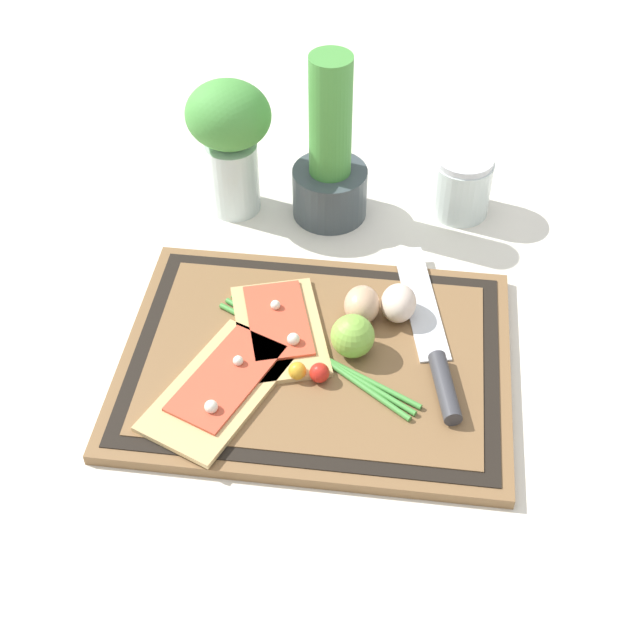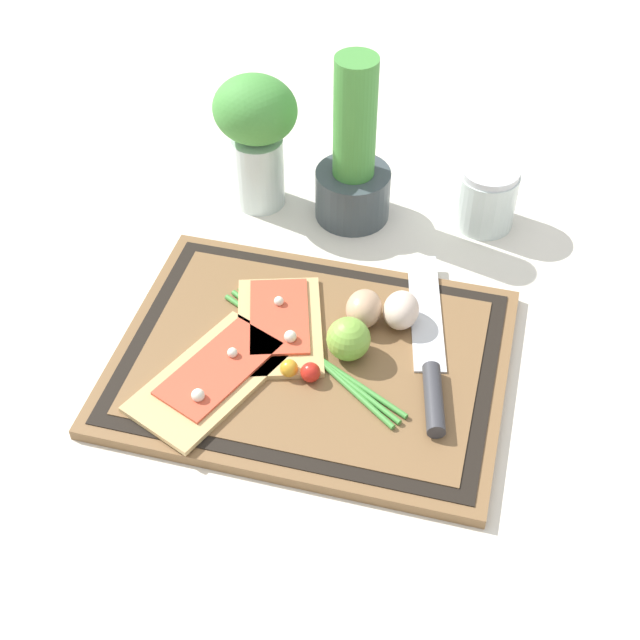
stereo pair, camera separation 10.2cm
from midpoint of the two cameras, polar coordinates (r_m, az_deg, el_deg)
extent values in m
plane|color=silver|center=(1.12, 2.02, -3.00)|extent=(6.00, 6.00, 0.00)
cube|color=brown|center=(1.11, 2.03, -2.74)|extent=(0.48, 0.37, 0.02)
cube|color=black|center=(1.11, 2.04, -2.45)|extent=(0.45, 0.34, 0.00)
cube|color=brown|center=(1.11, 2.05, -2.40)|extent=(0.41, 0.30, 0.00)
cube|color=tan|center=(1.08, -4.32, -3.89)|extent=(0.18, 0.23, 0.01)
cube|color=#D14C33|center=(1.08, -3.81, -3.22)|extent=(0.13, 0.17, 0.00)
sphere|color=silver|center=(1.05, -5.06, -4.95)|extent=(0.02, 0.02, 0.02)
sphere|color=silver|center=(1.09, -2.97, -2.22)|extent=(0.01, 0.01, 0.01)
cube|color=tan|center=(1.13, -0.04, -0.53)|extent=(0.15, 0.20, 0.01)
cube|color=#D14C33|center=(1.14, -0.07, 0.13)|extent=(0.11, 0.15, 0.00)
sphere|color=silver|center=(1.10, 0.73, -1.18)|extent=(0.02, 0.02, 0.02)
sphere|color=silver|center=(1.15, -0.12, 1.10)|extent=(0.01, 0.01, 0.01)
cube|color=silver|center=(1.17, 9.26, 0.48)|extent=(0.09, 0.22, 0.00)
cylinder|color=#38383D|center=(1.06, 10.04, -5.13)|extent=(0.04, 0.10, 0.02)
ellipsoid|color=tan|center=(1.13, 5.40, 0.61)|extent=(0.05, 0.06, 0.05)
ellipsoid|color=beige|center=(1.14, 7.77, 0.51)|extent=(0.05, 0.06, 0.05)
sphere|color=#7FB742|center=(1.09, 4.51, -1.34)|extent=(0.05, 0.05, 0.05)
sphere|color=red|center=(1.07, 2.11, -3.50)|extent=(0.02, 0.02, 0.02)
sphere|color=gold|center=(1.08, 0.72, -3.24)|extent=(0.02, 0.02, 0.02)
cylinder|color=#47933D|center=(1.11, 2.02, -2.09)|extent=(0.25, 0.18, 0.01)
cylinder|color=#47933D|center=(1.11, 2.02, -2.09)|extent=(0.26, 0.17, 0.01)
cylinder|color=#47933D|center=(1.11, 2.02, -2.09)|extent=(0.27, 0.15, 0.01)
cylinder|color=#3D474C|center=(1.32, 4.33, 7.97)|extent=(0.11, 0.11, 0.08)
cylinder|color=#47933D|center=(1.26, 4.60, 11.94)|extent=(0.06, 0.06, 0.22)
cylinder|color=silver|center=(1.33, 12.77, 7.46)|extent=(0.09, 0.09, 0.09)
cylinder|color=#D16023|center=(1.35, 12.60, 6.60)|extent=(0.08, 0.08, 0.03)
cylinder|color=silver|center=(1.30, 13.11, 9.12)|extent=(0.08, 0.08, 0.01)
cylinder|color=silver|center=(1.33, -1.75, 9.42)|extent=(0.08, 0.08, 0.11)
ellipsoid|color=#47933D|center=(1.27, -1.85, 13.23)|extent=(0.12, 0.11, 0.10)
camera|label=1|loc=(0.05, -87.40, 2.61)|focal=50.00mm
camera|label=2|loc=(0.05, 92.60, -2.61)|focal=50.00mm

